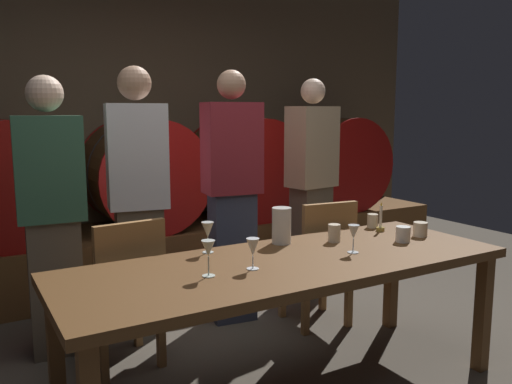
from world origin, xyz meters
The scene contains 23 objects.
back_wall centered at (0.00, 2.75, 1.45)m, with size 6.80×0.24×2.90m, color brown.
barrel_shelf centered at (0.00, 2.20, 0.23)m, with size 6.12×0.90×0.47m, color brown.
wine_barrel_left centered at (-1.04, 2.20, 0.94)m, with size 0.95×0.82×0.95m.
wine_barrel_center centered at (0.03, 2.20, 0.94)m, with size 0.95×0.82×0.95m.
wine_barrel_right centered at (1.03, 2.20, 0.94)m, with size 0.95×0.82×0.95m.
wine_barrel_far_right centered at (2.09, 2.20, 0.94)m, with size 0.95×0.82×0.95m.
dining_table centered at (0.07, 0.00, 0.65)m, with size 2.34×0.84×0.72m.
chair_left centered at (-0.59, 0.68, 0.49)m, with size 0.44×0.44×0.88m.
chair_right centered at (0.75, 0.62, 0.49)m, with size 0.44×0.44×0.88m.
guest_far_left centered at (-0.89, 1.10, 0.86)m, with size 0.40×0.27×1.68m.
guest_center_left centered at (-0.34, 1.18, 0.91)m, with size 0.42×0.30×1.76m.
guest_center_right centered at (0.28, 1.03, 0.90)m, with size 0.41×0.29×1.75m.
guest_far_right centered at (1.09, 1.20, 0.88)m, with size 0.41×0.30×1.73m.
candle_center centered at (0.93, 0.25, 0.77)m, with size 0.05×0.05×0.19m.
pitcher centered at (0.22, 0.30, 0.83)m, with size 0.11×0.11×0.21m.
wine_glass_far_left centered at (-0.40, -0.04, 0.85)m, with size 0.06×0.06×0.17m.
wine_glass_center_left centered at (-0.23, 0.33, 0.84)m, with size 0.07×0.07×0.17m.
wine_glass_center_right centered at (-0.17, -0.05, 0.83)m, with size 0.06×0.06×0.15m.
wine_glass_far_right centered at (0.44, -0.06, 0.83)m, with size 0.06×0.06×0.15m.
cup_far_left centered at (0.50, 0.18, 0.77)m, with size 0.07×0.07×0.10m, color beige.
cup_center_left centered at (0.85, -0.02, 0.77)m, with size 0.08×0.08×0.09m, color white.
cup_center_right centered at (0.96, 0.35, 0.77)m, with size 0.07×0.07×0.09m, color beige.
cup_far_right centered at (1.04, 0.02, 0.77)m, with size 0.08×0.08×0.09m, color beige.
Camera 1 is at (-1.38, -2.14, 1.47)m, focal length 36.67 mm.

